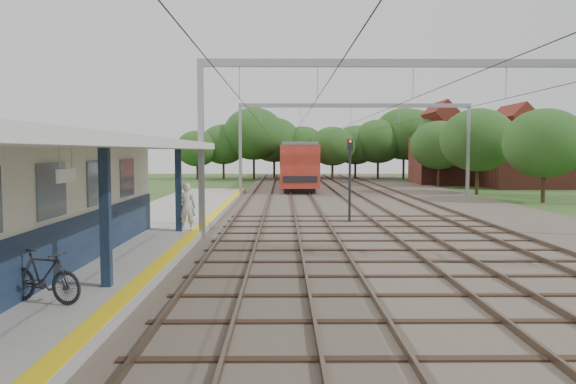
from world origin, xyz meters
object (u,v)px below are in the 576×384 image
object	(u,v)px
train	(295,162)
signal_post	(350,172)
person	(186,207)
bicycle	(43,276)

from	to	relation	value
train	signal_post	world-z (taller)	train
person	signal_post	distance (m)	8.51
train	signal_post	bearing A→B (deg)	-87.09
signal_post	person	bearing A→B (deg)	-142.44
person	bicycle	size ratio (longest dim) A/B	1.02
person	train	xyz separation A→B (m)	(5.10, 41.13, 1.00)
signal_post	bicycle	bearing A→B (deg)	-114.93
person	bicycle	world-z (taller)	person
bicycle	train	world-z (taller)	train
person	train	size ratio (longest dim) A/B	0.05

